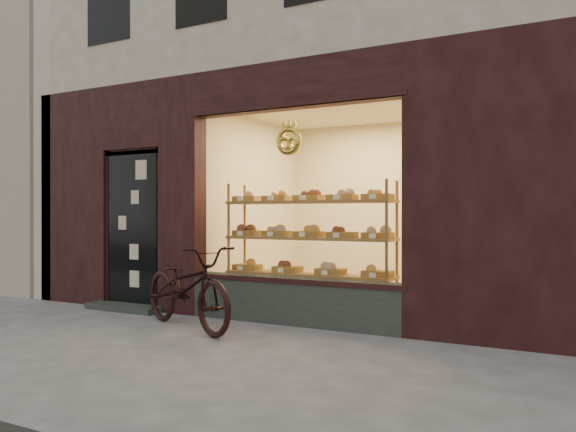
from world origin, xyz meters
The scene contains 4 objects.
ground centered at (0.00, 0.00, 0.00)m, with size 90.00×90.00×0.00m, color #555657.
neighbor_left centered at (-9.60, 5.50, 4.50)m, with size 12.00×7.00×9.00m, color beige.
display_shelf centered at (0.45, 2.55, 0.89)m, with size 2.20×0.45×1.70m.
bicycle centered at (-0.49, 1.33, 0.48)m, with size 0.63×1.81×0.95m, color black.
Camera 1 is at (3.52, -3.73, 1.30)m, focal length 35.00 mm.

